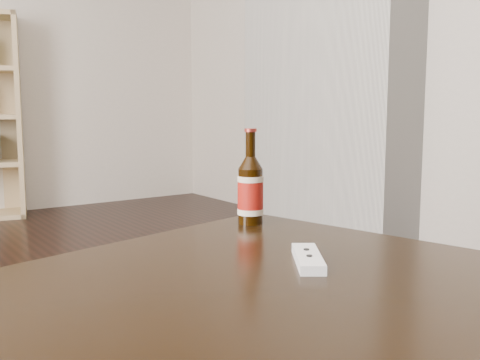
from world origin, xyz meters
TOP-DOWN VIEW (x-y plane):
  - chimney_breast at (2.35, 1.20)m, footprint 0.30×1.20m
  - beer_bottle at (0.75, -0.22)m, footprint 0.07×0.07m
  - remote at (0.63, -0.55)m, footprint 0.13×0.15m

SIDE VIEW (x-z plane):
  - remote at x=0.63m, z-range 0.49..0.51m
  - beer_bottle at x=0.75m, z-range 0.46..0.68m
  - chimney_breast at x=2.35m, z-range 0.00..2.70m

